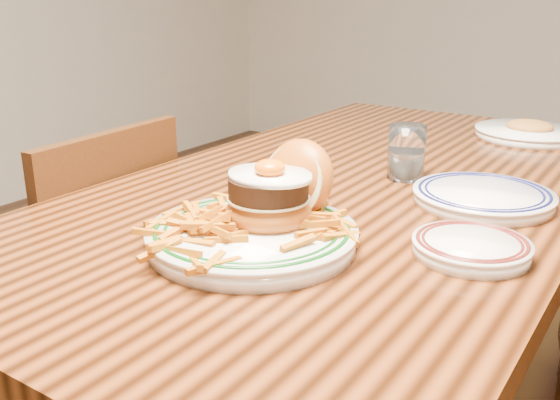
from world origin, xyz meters
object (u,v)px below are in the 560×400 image
Objects in this scene: chair_left at (87,293)px; side_plate at (471,246)px; table at (360,221)px; main_plate at (260,218)px.

side_plate is at bearing -2.25° from chair_left.
chair_left is (-0.56, -0.26, -0.21)m from table.
side_plate is (0.30, -0.25, 0.10)m from table.
main_plate reaches higher than chair_left.
chair_left is at bearing -154.75° from table.
main_plate is (0.02, -0.38, 0.13)m from table.
table is 4.87× the size of main_plate.
side_plate reaches higher than table.
main_plate is at bearing -163.91° from side_plate.
chair_left is at bearing 173.46° from main_plate.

